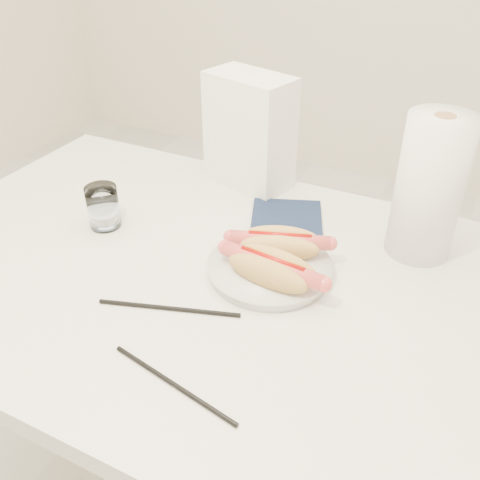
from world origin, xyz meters
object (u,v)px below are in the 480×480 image
at_px(water_glass, 103,207).
at_px(hotdog_right, 272,269).
at_px(hotdog_left, 280,244).
at_px(plate, 270,269).
at_px(paper_towel_roll, 429,188).
at_px(table, 199,291).
at_px(napkin_box, 249,132).

bearing_deg(water_glass, hotdog_right, -5.22).
bearing_deg(hotdog_left, plate, -111.74).
distance_m(hotdog_left, paper_towel_roll, 0.29).
bearing_deg(plate, water_glass, -179.61).
relative_size(hotdog_left, hotdog_right, 0.93).
xyz_separation_m(plate, hotdog_right, (0.02, -0.04, 0.03)).
bearing_deg(table, water_glass, 170.98).
bearing_deg(water_glass, plate, 0.39).
bearing_deg(hotdog_right, hotdog_left, 110.03).
bearing_deg(hotdog_left, water_glass, 166.96).
relative_size(table, hotdog_right, 6.16).
xyz_separation_m(table, water_glass, (-0.24, 0.04, 0.10)).
relative_size(water_glass, paper_towel_roll, 0.33).
height_order(hotdog_left, paper_towel_roll, paper_towel_roll).
bearing_deg(paper_towel_roll, hotdog_right, -130.90).
height_order(water_glass, napkin_box, napkin_box).
bearing_deg(paper_towel_roll, plate, -138.76).
distance_m(table, paper_towel_roll, 0.47).
height_order(table, paper_towel_roll, paper_towel_roll).
distance_m(hotdog_left, water_glass, 0.37).
bearing_deg(table, paper_towel_roll, 33.97).
height_order(table, water_glass, water_glass).
relative_size(table, paper_towel_roll, 4.43).
bearing_deg(napkin_box, plate, -42.94).
xyz_separation_m(hotdog_right, paper_towel_roll, (0.20, 0.23, 0.09)).
xyz_separation_m(table, hotdog_left, (0.13, 0.08, 0.10)).
xyz_separation_m(hotdog_left, water_glass, (-0.37, -0.04, 0.00)).
distance_m(plate, paper_towel_roll, 0.32).
height_order(table, plate, plate).
relative_size(plate, water_glass, 2.45).
bearing_deg(napkin_box, water_glass, -105.50).
bearing_deg(hotdog_right, plate, 124.74).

